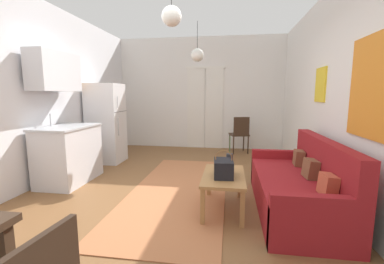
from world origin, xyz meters
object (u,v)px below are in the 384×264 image
pendant_lamp_far (197,55)px  refrigerator (106,123)px  bamboo_vase (230,163)px  handbag (223,168)px  pendant_lamp_near (172,16)px  accent_chair (240,133)px  coffee_table (224,180)px  couch (300,188)px

pendant_lamp_far → refrigerator: bearing=-168.1°
bamboo_vase → handbag: bamboo_vase is taller
handbag → pendant_lamp_near: bearing=175.4°
handbag → pendant_lamp_far: size_ratio=0.41×
bamboo_vase → refrigerator: refrigerator is taller
handbag → pendant_lamp_far: pendant_lamp_far is taller
refrigerator → accent_chair: 3.07m
coffee_table → bamboo_vase: size_ratio=1.97×
couch → accent_chair: bearing=101.7°
accent_chair → refrigerator: bearing=8.2°
handbag → refrigerator: (-2.49, 2.01, 0.27)m
pendant_lamp_near → refrigerator: bearing=133.6°
refrigerator → accent_chair: refrigerator is taller
handbag → accent_chair: bearing=84.6°
coffee_table → pendant_lamp_near: 2.01m
bamboo_vase → refrigerator: bearing=144.4°
refrigerator → accent_chair: bearing=23.6°
couch → handbag: bearing=-167.1°
coffee_table → pendant_lamp_near: (-0.62, -0.03, 1.91)m
coffee_table → pendant_lamp_far: 3.03m
couch → accent_chair: accent_chair is taller
refrigerator → pendant_lamp_far: (1.86, 0.39, 1.40)m
coffee_table → bamboo_vase: bearing=56.8°
bamboo_vase → refrigerator: size_ratio=0.28×
handbag → coffee_table: bearing=88.2°
coffee_table → refrigerator: 3.18m
refrigerator → accent_chair: (2.80, 1.22, -0.32)m
accent_chair → coffee_table: bearing=69.1°
coffee_table → refrigerator: bearing=142.2°
accent_chair → handbag: bearing=69.2°
pendant_lamp_far → couch: bearing=-54.6°
coffee_table → accent_chair: bearing=84.5°
accent_chair → pendant_lamp_far: pendant_lamp_far is taller
pendant_lamp_near → pendant_lamp_far: 2.36m
accent_chair → pendant_lamp_near: 3.77m
handbag → refrigerator: refrigerator is taller
coffee_table → bamboo_vase: (0.07, 0.10, 0.18)m
bamboo_vase → refrigerator: (-2.56, 1.83, 0.25)m
bamboo_vase → handbag: (-0.07, -0.19, -0.02)m
bamboo_vase → pendant_lamp_near: pendant_lamp_near is taller
couch → handbag: size_ratio=5.87×
bamboo_vase → coffee_table: bearing=-123.2°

